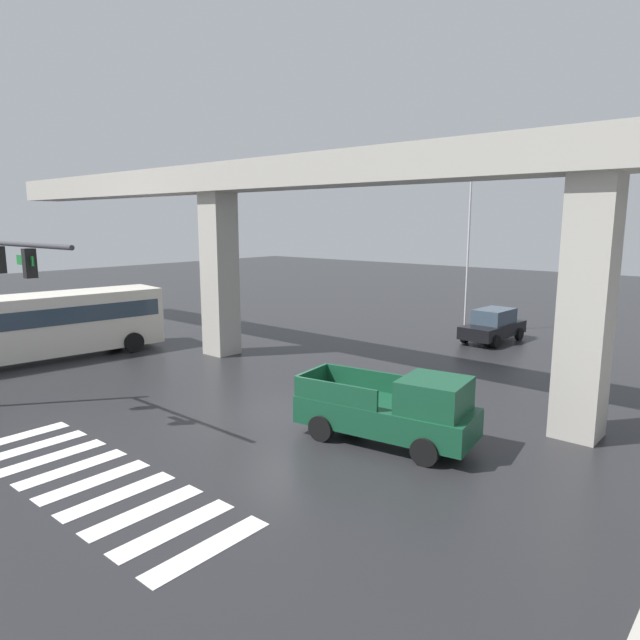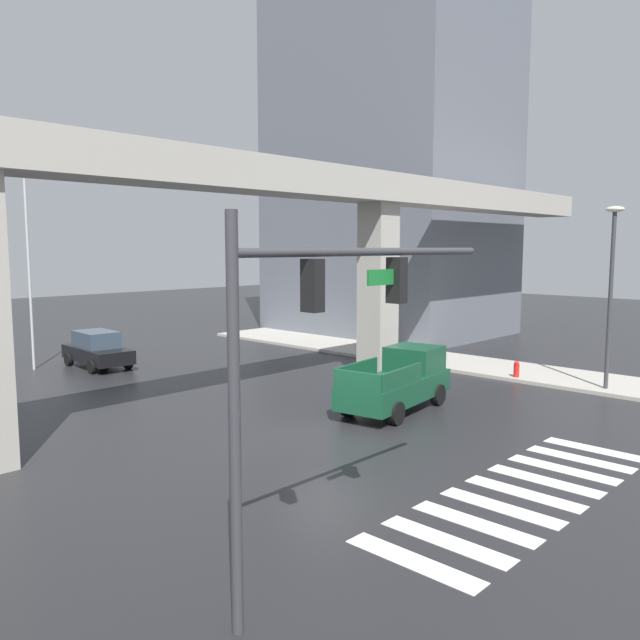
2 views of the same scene
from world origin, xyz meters
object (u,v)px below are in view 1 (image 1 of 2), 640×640
(city_bus, at_px, (40,323))
(sedan_black, at_px, (493,325))
(traffic_signal_mast, at_px, (3,283))
(pickup_truck, at_px, (395,410))
(flagpole, at_px, (471,232))

(city_bus, height_order, sedan_black, city_bus)
(traffic_signal_mast, bearing_deg, pickup_truck, 30.19)
(traffic_signal_mast, distance_m, flagpole, 23.22)
(flagpole, bearing_deg, traffic_signal_mast, -101.57)
(sedan_black, distance_m, traffic_signal_mast, 22.53)
(pickup_truck, height_order, traffic_signal_mast, traffic_signal_mast)
(pickup_truck, xyz_separation_m, flagpole, (-5.86, 16.60, 4.66))
(pickup_truck, relative_size, city_bus, 0.48)
(flagpole, bearing_deg, city_bus, -122.06)
(pickup_truck, xyz_separation_m, city_bus, (-17.60, -2.14, 0.73))
(flagpole, bearing_deg, pickup_truck, -70.56)
(city_bus, xyz_separation_m, sedan_black, (14.00, 17.18, -0.87))
(sedan_black, xyz_separation_m, traffic_signal_mast, (-6.91, -21.15, 3.53))
(pickup_truck, relative_size, traffic_signal_mast, 0.82)
(sedan_black, bearing_deg, pickup_truck, -76.54)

